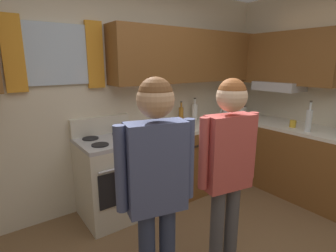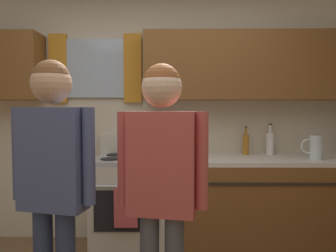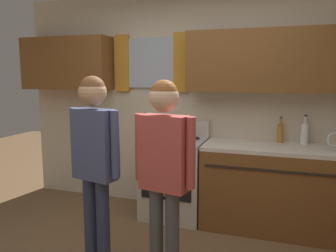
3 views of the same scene
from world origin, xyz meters
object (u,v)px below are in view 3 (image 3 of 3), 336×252
(bottle_oil_amber, at_px, (280,133))
(adult_left, at_px, (94,152))
(adult_in_plaid, at_px, (164,161))
(bottle_milk_white, at_px, (305,133))
(stove_oven, at_px, (175,176))

(bottle_oil_amber, xyz_separation_m, adult_left, (-1.40, -1.52, 0.01))
(adult_in_plaid, bearing_deg, bottle_milk_white, 56.08)
(bottle_oil_amber, distance_m, adult_in_plaid, 1.75)
(adult_left, bearing_deg, adult_in_plaid, -3.51)
(adult_left, bearing_deg, bottle_milk_white, 42.63)
(stove_oven, height_order, bottle_oil_amber, bottle_oil_amber)
(bottle_milk_white, relative_size, adult_left, 0.19)
(bottle_oil_amber, distance_m, adult_left, 2.07)
(stove_oven, distance_m, bottle_oil_amber, 1.28)
(bottle_oil_amber, height_order, adult_left, adult_left)
(bottle_milk_white, relative_size, adult_in_plaid, 0.20)
(stove_oven, bearing_deg, adult_in_plaid, -75.86)
(bottle_milk_white, bearing_deg, bottle_oil_amber, 179.97)
(stove_oven, relative_size, bottle_milk_white, 3.51)
(adult_in_plaid, bearing_deg, adult_left, 176.49)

